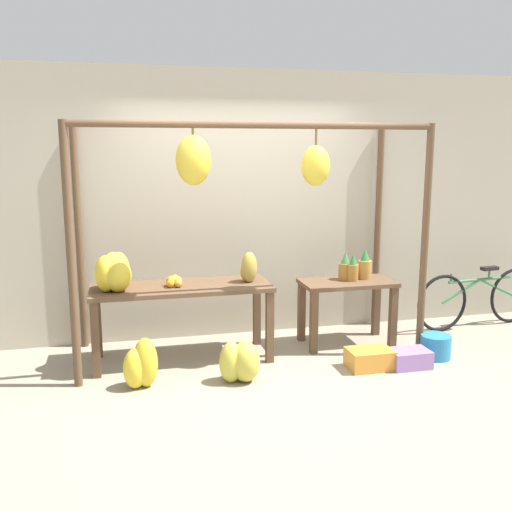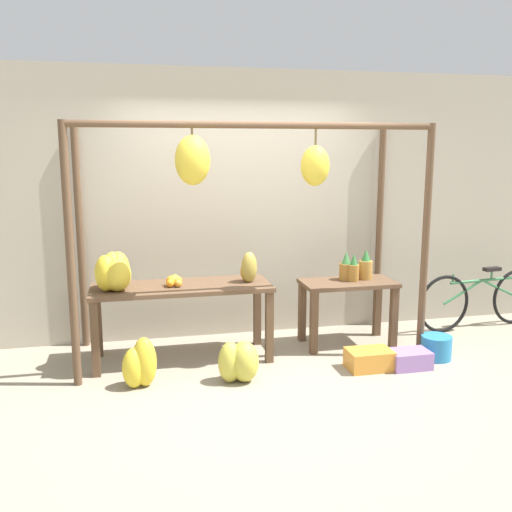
% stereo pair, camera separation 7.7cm
% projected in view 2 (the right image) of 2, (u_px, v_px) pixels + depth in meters
% --- Properties ---
extents(ground_plane, '(20.00, 20.00, 0.00)m').
position_uv_depth(ground_plane, '(269.00, 383.00, 4.92)').
color(ground_plane, gray).
extents(shop_wall_back, '(8.00, 0.08, 2.80)m').
position_uv_depth(shop_wall_back, '(237.00, 205.00, 6.04)').
color(shop_wall_back, '#B2A893').
rests_on(shop_wall_back, ground_plane).
extents(stall_awning, '(3.28, 1.19, 2.22)m').
position_uv_depth(stall_awning, '(246.00, 193.00, 5.12)').
color(stall_awning, brown).
rests_on(stall_awning, ground_plane).
extents(display_table_main, '(1.68, 0.62, 0.73)m').
position_uv_depth(display_table_main, '(182.00, 296.00, 5.37)').
color(display_table_main, brown).
rests_on(display_table_main, ground_plane).
extents(display_table_side, '(0.95, 0.49, 0.67)m').
position_uv_depth(display_table_side, '(348.00, 296.00, 5.82)').
color(display_table_side, brown).
rests_on(display_table_side, ground_plane).
extents(banana_pile_on_table, '(0.38, 0.44, 0.35)m').
position_uv_depth(banana_pile_on_table, '(114.00, 272.00, 5.15)').
color(banana_pile_on_table, yellow).
rests_on(banana_pile_on_table, display_table_main).
extents(orange_pile, '(0.16, 0.27, 0.09)m').
position_uv_depth(orange_pile, '(174.00, 281.00, 5.35)').
color(orange_pile, orange).
rests_on(orange_pile, display_table_main).
extents(pineapple_cluster, '(0.35, 0.20, 0.31)m').
position_uv_depth(pineapple_cluster, '(356.00, 268.00, 5.83)').
color(pineapple_cluster, '#A3702D').
rests_on(pineapple_cluster, display_table_side).
extents(banana_pile_ground_left, '(0.37, 0.29, 0.43)m').
position_uv_depth(banana_pile_ground_left, '(140.00, 365.00, 4.81)').
color(banana_pile_ground_left, yellow).
rests_on(banana_pile_ground_left, ground_plane).
extents(banana_pile_ground_right, '(0.41, 0.30, 0.36)m').
position_uv_depth(banana_pile_ground_right, '(239.00, 362.00, 4.93)').
color(banana_pile_ground_right, gold).
rests_on(banana_pile_ground_right, ground_plane).
extents(fruit_crate_white, '(0.41, 0.28, 0.18)m').
position_uv_depth(fruit_crate_white, '(369.00, 359.00, 5.23)').
color(fruit_crate_white, orange).
rests_on(fruit_crate_white, ground_plane).
extents(blue_bucket, '(0.29, 0.29, 0.23)m').
position_uv_depth(blue_bucket, '(436.00, 347.00, 5.48)').
color(blue_bucket, teal).
rests_on(blue_bucket, ground_plane).
extents(parked_bicycle, '(1.62, 0.22, 0.69)m').
position_uv_depth(parked_bicycle, '(481.00, 299.00, 6.38)').
color(parked_bicycle, black).
rests_on(parked_bicycle, ground_plane).
extents(papaya_pile, '(0.19, 0.21, 0.30)m').
position_uv_depth(papaya_pile, '(249.00, 268.00, 5.47)').
color(papaya_pile, '#B2993D').
rests_on(papaya_pile, display_table_main).
extents(fruit_crate_purple, '(0.37, 0.25, 0.16)m').
position_uv_depth(fruit_crate_purple, '(409.00, 359.00, 5.25)').
color(fruit_crate_purple, '#9970B7').
rests_on(fruit_crate_purple, ground_plane).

